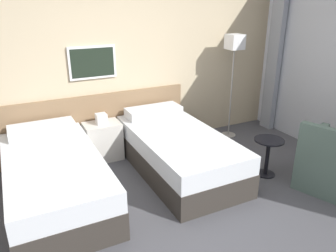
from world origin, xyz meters
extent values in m
plane|color=#47474C|center=(0.00, 0.00, 0.00)|extent=(16.00, 16.00, 0.00)
cube|color=#C6B28E|center=(0.00, 2.03, 1.35)|extent=(10.00, 0.06, 2.70)
cube|color=#846647|center=(-0.52, 1.98, 0.44)|extent=(2.70, 0.04, 0.88)
cube|color=white|center=(-0.52, 1.98, 1.33)|extent=(0.64, 0.03, 0.44)
cube|color=black|center=(-0.52, 1.97, 1.33)|extent=(0.58, 0.01, 0.38)
cube|color=#8E939E|center=(2.41, 1.65, 1.32)|extent=(0.10, 0.24, 2.64)
cube|color=#332D28|center=(-1.29, 0.96, 0.15)|extent=(1.00, 1.98, 0.30)
cube|color=silver|center=(-1.29, 0.96, 0.42)|extent=(0.99, 1.96, 0.23)
cube|color=silver|center=(-1.29, 1.72, 0.59)|extent=(0.80, 0.34, 0.13)
cube|color=#332D28|center=(0.25, 0.96, 0.15)|extent=(1.00, 1.98, 0.30)
cube|color=silver|center=(0.25, 0.96, 0.42)|extent=(0.99, 1.96, 0.23)
cube|color=silver|center=(0.25, 1.72, 0.59)|extent=(0.80, 0.34, 0.13)
cube|color=beige|center=(-0.52, 1.75, 0.27)|extent=(0.49, 0.35, 0.53)
cube|color=white|center=(-0.52, 1.75, 0.60)|extent=(0.14, 0.14, 0.14)
cylinder|color=#9E9993|center=(1.57, 1.64, 0.01)|extent=(0.24, 0.24, 0.02)
cylinder|color=#9E9993|center=(1.57, 1.64, 0.72)|extent=(0.02, 0.02, 1.40)
cube|color=white|center=(1.57, 1.64, 1.52)|extent=(0.23, 0.23, 0.22)
cylinder|color=black|center=(1.22, 0.36, 0.01)|extent=(0.24, 0.24, 0.01)
cylinder|color=black|center=(1.22, 0.36, 0.24)|extent=(0.05, 0.05, 0.46)
cylinder|color=black|center=(1.22, 0.36, 0.48)|extent=(0.37, 0.37, 0.02)
cube|color=#4C6056|center=(1.67, 0.07, 0.54)|extent=(0.70, 0.32, 0.18)
camera|label=1|loc=(-1.59, -2.41, 2.13)|focal=35.00mm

